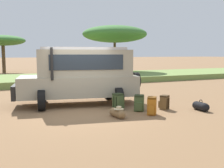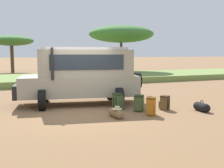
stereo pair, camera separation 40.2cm
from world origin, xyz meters
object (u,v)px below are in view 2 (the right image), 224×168
Objects in this scene: backpack_cluster_center at (151,106)px; acacia_tree_left_mid at (11,41)px; safari_vehicle at (82,74)px; backpack_beside_front_wheel at (118,102)px; backpack_outermost at (165,103)px; duffel_bag_soft_canvas at (202,107)px; duffel_bag_low_black_case at (116,113)px; acacia_tree_centre_back at (121,34)px; backpack_near_rear_wheel at (139,103)px.

acacia_tree_left_mid reaches higher than backpack_cluster_center.
safari_vehicle is 8.44× the size of backpack_beside_front_wheel.
duffel_bag_soft_canvas is at bearing -33.78° from backpack_outermost.
duffel_bag_soft_canvas is at bearing -76.40° from acacia_tree_left_mid.
acacia_tree_left_mid reaches higher than safari_vehicle.
acacia_tree_centre_back is (7.50, 16.28, 3.98)m from duffel_bag_low_black_case.
backpack_beside_front_wheel is 0.80× the size of duffel_bag_low_black_case.
safari_vehicle is at bearing 98.06° from duffel_bag_low_black_case.
acacia_tree_left_mid is (-3.85, 24.18, 3.37)m from backpack_near_rear_wheel.
backpack_near_rear_wheel is at bearing -38.03° from backpack_beside_front_wheel.
safari_vehicle is 1.03× the size of acacia_tree_left_mid.
acacia_tree_centre_back is at bearing 65.45° from backpack_beside_front_wheel.
duffel_bag_low_black_case is (0.40, -2.79, -1.14)m from safari_vehicle.
safari_vehicle reaches higher than backpack_outermost.
safari_vehicle is 22.21m from acacia_tree_left_mid.
backpack_outermost is 0.69× the size of duffel_bag_low_black_case.
backpack_cluster_center is 0.10× the size of acacia_tree_centre_back.
acacia_tree_left_mid reaches higher than duffel_bag_soft_canvas.
acacia_tree_centre_back is at bearing 65.28° from duffel_bag_low_black_case.
acacia_tree_left_mid is (-2.66, 24.76, 3.52)m from duffel_bag_low_black_case.
backpack_near_rear_wheel is at bearing -80.94° from acacia_tree_left_mid.
backpack_cluster_center is at bearing -110.70° from acacia_tree_centre_back.
backpack_outermost is at bearing 11.14° from duffel_bag_low_black_case.
backpack_beside_front_wheel is 1.22m from duffel_bag_low_black_case.
backpack_beside_front_wheel is at bearing 159.70° from backpack_outermost.
acacia_tree_centre_back is at bearing 59.67° from safari_vehicle.
duffel_bag_low_black_case is 18.36m from acacia_tree_centre_back.
backpack_beside_front_wheel reaches higher than duffel_bag_soft_canvas.
backpack_near_rear_wheel is 0.76× the size of duffel_bag_low_black_case.
duffel_bag_soft_canvas is 26.04m from acacia_tree_left_mid.
duffel_bag_low_black_case is (-1.19, -0.57, -0.14)m from backpack_near_rear_wheel.
backpack_cluster_center is 25.45m from acacia_tree_left_mid.
acacia_tree_left_mid is 0.81× the size of acacia_tree_centre_back.
backpack_near_rear_wheel is at bearing -111.87° from acacia_tree_centre_back.
duffel_bag_soft_canvas is (3.41, -0.32, 0.00)m from duffel_bag_low_black_case.
duffel_bag_soft_canvas is (2.12, -0.16, -0.15)m from backpack_cluster_center.
acacia_tree_left_mid is at bearing 98.99° from backpack_cluster_center.
backpack_beside_front_wheel is 0.81m from backpack_near_rear_wheel.
acacia_tree_left_mid is (-3.94, 24.92, 3.36)m from backpack_cluster_center.
safari_vehicle is at bearing -84.11° from acacia_tree_left_mid.
backpack_near_rear_wheel is 0.76× the size of duffel_bag_soft_canvas.
backpack_near_rear_wheel reaches higher than duffel_bag_soft_canvas.
backpack_outermost is at bearing -6.94° from backpack_near_rear_wheel.
acacia_tree_left_mid is at bearing 140.16° from acacia_tree_centre_back.
backpack_outermost is at bearing 146.22° from duffel_bag_soft_canvas.
safari_vehicle is at bearing -120.33° from acacia_tree_centre_back.
backpack_cluster_center reaches higher than backpack_outermost.
backpack_near_rear_wheel is at bearing -54.39° from safari_vehicle.
duffel_bag_soft_canvas is at bearing -39.33° from safari_vehicle.
backpack_beside_front_wheel reaches higher than backpack_near_rear_wheel.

